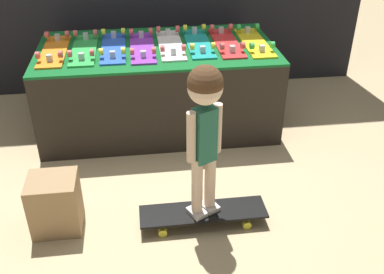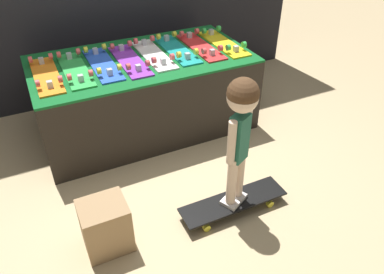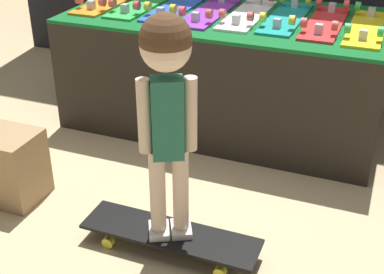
{
  "view_description": "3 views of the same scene",
  "coord_description": "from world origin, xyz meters",
  "px_view_note": "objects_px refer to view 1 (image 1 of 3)",
  "views": [
    {
      "loc": [
        -0.17,
        -2.75,
        1.93
      ],
      "look_at": [
        0.16,
        -0.28,
        0.42
      ],
      "focal_mm": 42.0,
      "sensor_mm": 36.0,
      "label": 1
    },
    {
      "loc": [
        -0.91,
        -2.23,
        2.01
      ],
      "look_at": [
        0.08,
        -0.17,
        0.38
      ],
      "focal_mm": 35.0,
      "sensor_mm": 36.0,
      "label": 2
    },
    {
      "loc": [
        0.94,
        -2.31,
        1.55
      ],
      "look_at": [
        0.13,
        -0.24,
        0.35
      ],
      "focal_mm": 50.0,
      "sensor_mm": 36.0,
      "label": 3
    }
  ],
  "objects_px": {
    "skateboard_purple_on_rack": "(142,46)",
    "storage_box": "(55,204)",
    "skateboard_blue_on_rack": "(113,47)",
    "skateboard_teal_on_rack": "(198,42)",
    "skateboard_green_on_rack": "(84,48)",
    "skateboard_white_on_rack": "(171,44)",
    "skateboard_red_on_rack": "(226,42)",
    "skateboard_on_floor": "(203,213)",
    "skateboard_orange_on_rack": "(54,50)",
    "skateboard_yellow_on_rack": "(254,41)",
    "child": "(205,115)"
  },
  "relations": [
    {
      "from": "child",
      "to": "storage_box",
      "type": "height_order",
      "value": "child"
    },
    {
      "from": "skateboard_white_on_rack",
      "to": "skateboard_blue_on_rack",
      "type": "bearing_deg",
      "value": -179.09
    },
    {
      "from": "skateboard_white_on_rack",
      "to": "skateboard_red_on_rack",
      "type": "relative_size",
      "value": 1.0
    },
    {
      "from": "skateboard_purple_on_rack",
      "to": "skateboard_yellow_on_rack",
      "type": "height_order",
      "value": "same"
    },
    {
      "from": "skateboard_yellow_on_rack",
      "to": "skateboard_on_floor",
      "type": "relative_size",
      "value": 0.89
    },
    {
      "from": "storage_box",
      "to": "skateboard_blue_on_rack",
      "type": "bearing_deg",
      "value": 73.13
    },
    {
      "from": "skateboard_on_floor",
      "to": "storage_box",
      "type": "relative_size",
      "value": 2.22
    },
    {
      "from": "skateboard_red_on_rack",
      "to": "storage_box",
      "type": "height_order",
      "value": "skateboard_red_on_rack"
    },
    {
      "from": "skateboard_purple_on_rack",
      "to": "skateboard_on_floor",
      "type": "height_order",
      "value": "skateboard_purple_on_rack"
    },
    {
      "from": "child",
      "to": "skateboard_teal_on_rack",
      "type": "bearing_deg",
      "value": 56.18
    },
    {
      "from": "skateboard_purple_on_rack",
      "to": "skateboard_white_on_rack",
      "type": "relative_size",
      "value": 1.0
    },
    {
      "from": "child",
      "to": "storage_box",
      "type": "relative_size",
      "value": 2.71
    },
    {
      "from": "skateboard_purple_on_rack",
      "to": "storage_box",
      "type": "distance_m",
      "value": 1.45
    },
    {
      "from": "storage_box",
      "to": "skateboard_green_on_rack",
      "type": "bearing_deg",
      "value": 83.11
    },
    {
      "from": "skateboard_white_on_rack",
      "to": "skateboard_yellow_on_rack",
      "type": "height_order",
      "value": "same"
    },
    {
      "from": "skateboard_yellow_on_rack",
      "to": "storage_box",
      "type": "height_order",
      "value": "skateboard_yellow_on_rack"
    },
    {
      "from": "skateboard_blue_on_rack",
      "to": "child",
      "type": "relative_size",
      "value": 0.73
    },
    {
      "from": "skateboard_red_on_rack",
      "to": "storage_box",
      "type": "xyz_separation_m",
      "value": [
        -1.28,
        -1.23,
        -0.53
      ]
    },
    {
      "from": "skateboard_orange_on_rack",
      "to": "skateboard_teal_on_rack",
      "type": "height_order",
      "value": "same"
    },
    {
      "from": "skateboard_blue_on_rack",
      "to": "skateboard_orange_on_rack",
      "type": "bearing_deg",
      "value": -178.46
    },
    {
      "from": "skateboard_purple_on_rack",
      "to": "skateboard_red_on_rack",
      "type": "xyz_separation_m",
      "value": [
        0.68,
        0.02,
        0.0
      ]
    },
    {
      "from": "skateboard_white_on_rack",
      "to": "skateboard_on_floor",
      "type": "bearing_deg",
      "value": -87.05
    },
    {
      "from": "skateboard_purple_on_rack",
      "to": "child",
      "type": "bearing_deg",
      "value": -77.18
    },
    {
      "from": "skateboard_green_on_rack",
      "to": "child",
      "type": "relative_size",
      "value": 0.73
    },
    {
      "from": "skateboard_teal_on_rack",
      "to": "storage_box",
      "type": "bearing_deg",
      "value": -130.02
    },
    {
      "from": "skateboard_white_on_rack",
      "to": "skateboard_yellow_on_rack",
      "type": "relative_size",
      "value": 1.0
    },
    {
      "from": "skateboard_purple_on_rack",
      "to": "skateboard_teal_on_rack",
      "type": "distance_m",
      "value": 0.45
    },
    {
      "from": "skateboard_orange_on_rack",
      "to": "skateboard_yellow_on_rack",
      "type": "xyz_separation_m",
      "value": [
        1.58,
        -0.01,
        0.0
      ]
    },
    {
      "from": "skateboard_orange_on_rack",
      "to": "skateboard_yellow_on_rack",
      "type": "distance_m",
      "value": 1.58
    },
    {
      "from": "skateboard_blue_on_rack",
      "to": "skateboard_purple_on_rack",
      "type": "bearing_deg",
      "value": -5.88
    },
    {
      "from": "skateboard_white_on_rack",
      "to": "skateboard_red_on_rack",
      "type": "height_order",
      "value": "same"
    },
    {
      "from": "child",
      "to": "skateboard_red_on_rack",
      "type": "bearing_deg",
      "value": 46.64
    },
    {
      "from": "skateboard_orange_on_rack",
      "to": "skateboard_teal_on_rack",
      "type": "relative_size",
      "value": 1.0
    },
    {
      "from": "skateboard_on_floor",
      "to": "skateboard_red_on_rack",
      "type": "bearing_deg",
      "value": 73.73
    },
    {
      "from": "skateboard_orange_on_rack",
      "to": "storage_box",
      "type": "height_order",
      "value": "skateboard_orange_on_rack"
    },
    {
      "from": "skateboard_blue_on_rack",
      "to": "skateboard_on_floor",
      "type": "bearing_deg",
      "value": -68.44
    },
    {
      "from": "skateboard_white_on_rack",
      "to": "skateboard_teal_on_rack",
      "type": "relative_size",
      "value": 1.0
    },
    {
      "from": "child",
      "to": "skateboard_orange_on_rack",
      "type": "bearing_deg",
      "value": 99.61
    },
    {
      "from": "skateboard_blue_on_rack",
      "to": "storage_box",
      "type": "height_order",
      "value": "skateboard_blue_on_rack"
    },
    {
      "from": "skateboard_yellow_on_rack",
      "to": "skateboard_green_on_rack",
      "type": "bearing_deg",
      "value": 179.46
    },
    {
      "from": "skateboard_red_on_rack",
      "to": "skateboard_blue_on_rack",
      "type": "bearing_deg",
      "value": 179.91
    },
    {
      "from": "skateboard_blue_on_rack",
      "to": "skateboard_on_floor",
      "type": "height_order",
      "value": "skateboard_blue_on_rack"
    },
    {
      "from": "skateboard_teal_on_rack",
      "to": "skateboard_green_on_rack",
      "type": "bearing_deg",
      "value": -178.15
    },
    {
      "from": "skateboard_blue_on_rack",
      "to": "skateboard_teal_on_rack",
      "type": "height_order",
      "value": "same"
    },
    {
      "from": "skateboard_white_on_rack",
      "to": "skateboard_on_floor",
      "type": "height_order",
      "value": "skateboard_white_on_rack"
    },
    {
      "from": "skateboard_white_on_rack",
      "to": "skateboard_on_floor",
      "type": "distance_m",
      "value": 1.47
    },
    {
      "from": "skateboard_green_on_rack",
      "to": "storage_box",
      "type": "height_order",
      "value": "skateboard_green_on_rack"
    },
    {
      "from": "skateboard_orange_on_rack",
      "to": "storage_box",
      "type": "distance_m",
      "value": 1.33
    },
    {
      "from": "skateboard_yellow_on_rack",
      "to": "skateboard_orange_on_rack",
      "type": "bearing_deg",
      "value": 179.66
    },
    {
      "from": "skateboard_purple_on_rack",
      "to": "skateboard_teal_on_rack",
      "type": "relative_size",
      "value": 1.0
    }
  ]
}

